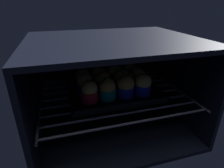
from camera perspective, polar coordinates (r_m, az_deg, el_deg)
name	(u,v)px	position (r cm, az deg, el deg)	size (l,w,h in cm)	color
oven_cavity	(110,83)	(74.95, -0.50, 0.36)	(59.00, 47.00, 37.00)	black
oven_rack	(113,95)	(72.76, 0.43, -3.39)	(54.80, 42.00, 0.80)	#444756
baking_tray	(112,90)	(73.90, 0.00, -1.98)	(34.38, 27.56, 2.20)	black
muffin_row0_col0	(90,92)	(64.21, -6.88, -2.38)	(5.89, 5.89, 7.63)	red
muffin_row0_col1	(108,89)	(65.42, -1.33, -1.60)	(5.89, 5.89, 8.06)	#0C8C84
muffin_row0_col2	(126,86)	(67.16, 4.29, -0.66)	(6.24, 6.24, 8.44)	#1928B7
muffin_row0_col3	(143,85)	(69.46, 9.50, -0.18)	(6.03, 6.03, 8.00)	#1928B7
muffin_row1_col0	(85,84)	(70.52, -8.25, 0.04)	(5.89, 5.89, 7.56)	#1928B7
muffin_row1_col1	(104,81)	(71.52, -2.60, 0.80)	(5.89, 5.89, 7.68)	#1928B7
muffin_row1_col2	(121,79)	(73.00, 2.89, 1.49)	(6.29, 6.29, 8.34)	#1928B7
muffin_row1_col3	(137,77)	(75.73, 7.70, 1.99)	(6.05, 6.05, 7.87)	#7A238C
muffin_row2_col0	(83,78)	(76.10, -8.90, 1.91)	(5.91, 5.91, 7.94)	#0C8C84
muffin_row2_col1	(99,75)	(77.73, -4.07, 2.62)	(5.89, 5.89, 7.76)	silver
muffin_row2_col2	(115,74)	(78.63, 0.85, 3.13)	(6.22, 6.22, 7.98)	#7A238C
muffin_row2_col3	(129,72)	(81.39, 5.25, 3.73)	(6.47, 6.47, 8.34)	#1928B7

